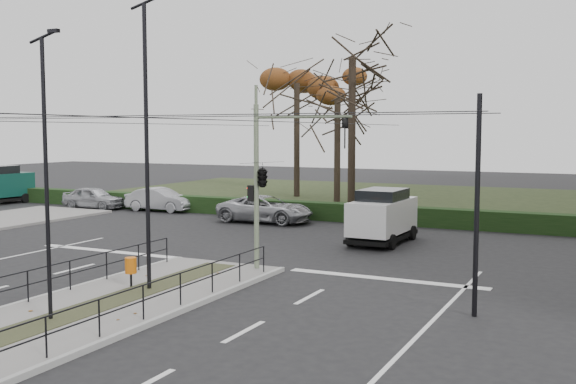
% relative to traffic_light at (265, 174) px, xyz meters
% --- Properties ---
extents(ground, '(140.00, 140.00, 0.00)m').
position_rel_traffic_light_xyz_m(ground, '(-1.84, -4.50, -3.52)').
color(ground, black).
rests_on(ground, ground).
extents(median_island, '(4.40, 15.00, 0.14)m').
position_rel_traffic_light_xyz_m(median_island, '(-1.84, -7.00, -3.45)').
color(median_island, slate).
rests_on(median_island, ground).
extents(park, '(38.00, 26.00, 0.10)m').
position_rel_traffic_light_xyz_m(park, '(-7.84, 27.50, -3.47)').
color(park, black).
rests_on(park, ground).
extents(hedge, '(38.00, 1.00, 1.00)m').
position_rel_traffic_light_xyz_m(hedge, '(-7.84, 14.10, -3.02)').
color(hedge, black).
rests_on(hedge, ground).
extents(median_railing, '(4.14, 13.24, 0.92)m').
position_rel_traffic_light_xyz_m(median_railing, '(-1.84, -7.10, -2.54)').
color(median_railing, black).
rests_on(median_railing, median_island).
extents(catenary, '(20.00, 34.00, 6.00)m').
position_rel_traffic_light_xyz_m(catenary, '(-1.84, -2.88, -0.10)').
color(catenary, black).
rests_on(catenary, ground).
extents(traffic_light, '(3.94, 2.26, 5.80)m').
position_rel_traffic_light_xyz_m(traffic_light, '(0.00, 0.00, 0.00)').
color(traffic_light, slate).
rests_on(traffic_light, median_island).
extents(litter_bin, '(0.36, 0.36, 0.93)m').
position_rel_traffic_light_xyz_m(litter_bin, '(-2.47, -4.31, -2.71)').
color(litter_bin, black).
rests_on(litter_bin, median_island).
extents(streetlamp_median_near, '(0.62, 0.13, 7.38)m').
position_rel_traffic_light_xyz_m(streetlamp_median_near, '(-1.96, -8.14, 0.38)').
color(streetlamp_median_near, black).
rests_on(streetlamp_median_near, median_island).
extents(streetlamp_median_far, '(0.74, 0.15, 8.89)m').
position_rel_traffic_light_xyz_m(streetlamp_median_far, '(-1.77, -4.27, 1.14)').
color(streetlamp_median_far, black).
rests_on(streetlamp_median_far, median_island).
extents(parked_car_first, '(4.28, 1.82, 1.44)m').
position_rel_traffic_light_xyz_m(parked_car_first, '(-19.33, 12.64, -2.79)').
color(parked_car_first, '#98999F').
rests_on(parked_car_first, ground).
extents(parked_car_second, '(4.49, 1.71, 1.46)m').
position_rel_traffic_light_xyz_m(parked_car_second, '(-14.69, 13.50, -2.79)').
color(parked_car_second, '#98999F').
rests_on(parked_car_second, ground).
extents(parked_car_fourth, '(5.38, 2.62, 1.47)m').
position_rel_traffic_light_xyz_m(parked_car_fourth, '(-6.26, 11.79, -2.78)').
color(parked_car_fourth, '#98999F').
rests_on(parked_car_fourth, ground).
extents(white_van, '(2.18, 4.60, 2.43)m').
position_rel_traffic_light_xyz_m(white_van, '(1.72, 8.00, -2.25)').
color(white_van, white).
rests_on(white_van, ground).
extents(rust_tree, '(9.07, 9.07, 11.20)m').
position_rel_traffic_light_xyz_m(rust_tree, '(-10.67, 25.13, 5.09)').
color(rust_tree, black).
rests_on(rust_tree, park).
extents(bare_tree_center, '(6.25, 6.25, 9.56)m').
position_rel_traffic_light_xyz_m(bare_tree_center, '(-6.53, 23.00, 3.24)').
color(bare_tree_center, black).
rests_on(bare_tree_center, park).
extents(bare_tree_near, '(5.99, 5.99, 12.23)m').
position_rel_traffic_light_xyz_m(bare_tree_near, '(-2.94, 16.34, 5.10)').
color(bare_tree_near, black).
rests_on(bare_tree_near, park).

